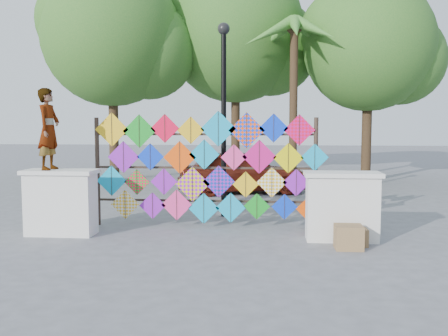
{
  "coord_description": "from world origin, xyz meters",
  "views": [
    {
      "loc": [
        1.31,
        -9.52,
        2.18
      ],
      "look_at": [
        0.43,
        0.6,
        1.27
      ],
      "focal_mm": 40.0,
      "sensor_mm": 36.0,
      "label": 1
    }
  ],
  "objects_px": {
    "vendor_woman": "(49,129)",
    "sedan": "(242,171)",
    "lamppost": "(224,101)",
    "kite_rack": "(207,168)"
  },
  "relations": [
    {
      "from": "vendor_woman",
      "to": "sedan",
      "type": "bearing_deg",
      "value": -25.1
    },
    {
      "from": "sedan",
      "to": "lamppost",
      "type": "relative_size",
      "value": 0.9
    },
    {
      "from": "vendor_woman",
      "to": "sedan",
      "type": "height_order",
      "value": "vendor_woman"
    },
    {
      "from": "kite_rack",
      "to": "sedan",
      "type": "height_order",
      "value": "kite_rack"
    },
    {
      "from": "kite_rack",
      "to": "vendor_woman",
      "type": "xyz_separation_m",
      "value": [
        -2.97,
        -0.93,
        0.82
      ]
    },
    {
      "from": "vendor_woman",
      "to": "lamppost",
      "type": "distance_m",
      "value": 3.93
    },
    {
      "from": "kite_rack",
      "to": "sedan",
      "type": "distance_m",
      "value": 5.31
    },
    {
      "from": "kite_rack",
      "to": "lamppost",
      "type": "distance_m",
      "value": 1.94
    },
    {
      "from": "kite_rack",
      "to": "lamppost",
      "type": "relative_size",
      "value": 1.11
    },
    {
      "from": "vendor_woman",
      "to": "lamppost",
      "type": "bearing_deg",
      "value": -51.68
    }
  ]
}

